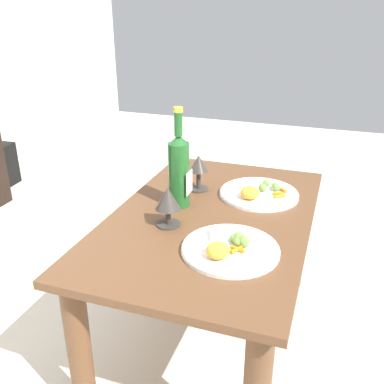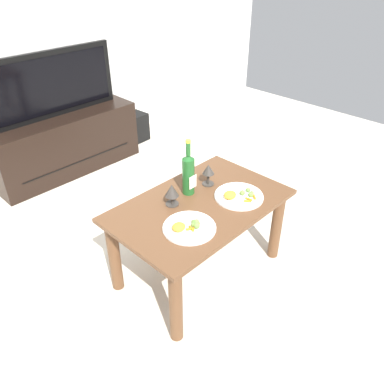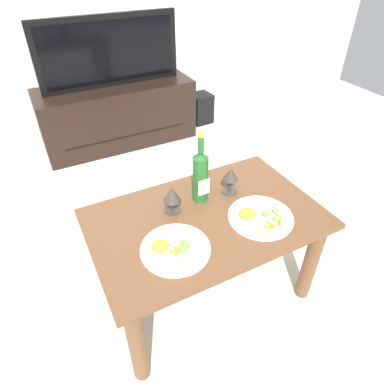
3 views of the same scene
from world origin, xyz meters
TOP-DOWN VIEW (x-y plane):
  - ground_plane at (0.00, 0.00)m, footprint 6.40×6.40m
  - dining_table at (0.00, 0.00)m, footprint 1.02×0.64m
  - wine_bottle at (0.04, 0.13)m, footprint 0.07×0.07m
  - goblet_left at (-0.12, 0.11)m, footprint 0.08×0.08m
  - goblet_right at (0.19, 0.11)m, footprint 0.07×0.07m
  - dinner_plate_left at (-0.21, -0.12)m, footprint 0.28×0.28m
  - dinner_plate_right at (0.20, -0.12)m, footprint 0.29×0.29m

SIDE VIEW (x-z plane):
  - ground_plane at x=0.00m, z-range 0.00..0.00m
  - dining_table at x=0.00m, z-range 0.15..0.67m
  - dinner_plate_right at x=0.20m, z-range 0.50..0.56m
  - dinner_plate_left at x=-0.21m, z-range 0.50..0.55m
  - goblet_left at x=-0.12m, z-range 0.54..0.67m
  - goblet_right at x=0.19m, z-range 0.54..0.68m
  - wine_bottle at x=0.04m, z-range 0.48..0.83m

